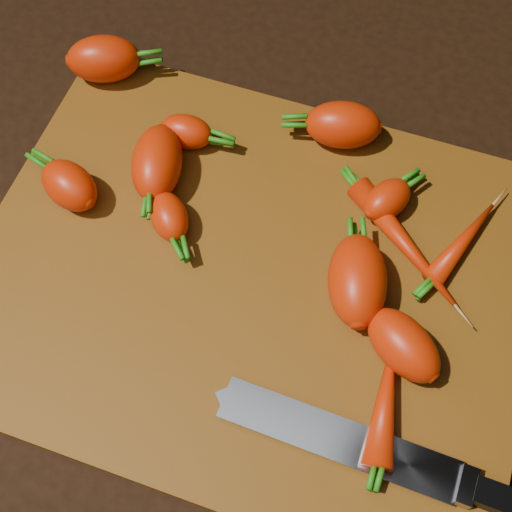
% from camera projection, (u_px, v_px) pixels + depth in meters
% --- Properties ---
extents(ground, '(2.00, 2.00, 0.01)m').
position_uv_depth(ground, '(252.00, 283.00, 0.65)').
color(ground, black).
extents(cutting_board, '(0.50, 0.40, 0.01)m').
position_uv_depth(cutting_board, '(252.00, 277.00, 0.64)').
color(cutting_board, brown).
rests_on(cutting_board, ground).
extents(carrot_0, '(0.09, 0.07, 0.05)m').
position_uv_depth(carrot_0, '(104.00, 59.00, 0.73)').
color(carrot_0, red).
rests_on(carrot_0, cutting_board).
extents(carrot_1, '(0.07, 0.06, 0.04)m').
position_uv_depth(carrot_1, '(69.00, 185.00, 0.66)').
color(carrot_1, red).
rests_on(carrot_1, cutting_board).
extents(carrot_2, '(0.07, 0.09, 0.05)m').
position_uv_depth(carrot_2, '(157.00, 163.00, 0.67)').
color(carrot_2, red).
rests_on(carrot_2, cutting_board).
extents(carrot_3, '(0.07, 0.10, 0.05)m').
position_uv_depth(carrot_3, '(357.00, 280.00, 0.61)').
color(carrot_3, red).
rests_on(carrot_3, cutting_board).
extents(carrot_4, '(0.08, 0.06, 0.05)m').
position_uv_depth(carrot_4, '(343.00, 125.00, 0.69)').
color(carrot_4, red).
rests_on(carrot_4, cutting_board).
extents(carrot_5, '(0.05, 0.04, 0.03)m').
position_uv_depth(carrot_5, '(186.00, 132.00, 0.69)').
color(carrot_5, red).
rests_on(carrot_5, cutting_board).
extents(carrot_6, '(0.09, 0.08, 0.04)m').
position_uv_depth(carrot_6, '(403.00, 345.00, 0.59)').
color(carrot_6, red).
rests_on(carrot_6, cutting_board).
extents(carrot_7, '(0.06, 0.10, 0.02)m').
position_uv_depth(carrot_7, '(463.00, 241.00, 0.64)').
color(carrot_7, red).
rests_on(carrot_7, cutting_board).
extents(carrot_8, '(0.13, 0.11, 0.03)m').
position_uv_depth(carrot_8, '(404.00, 243.00, 0.64)').
color(carrot_8, red).
rests_on(carrot_8, cutting_board).
extents(carrot_9, '(0.04, 0.10, 0.03)m').
position_uv_depth(carrot_9, '(385.00, 404.00, 0.57)').
color(carrot_9, red).
rests_on(carrot_9, cutting_board).
extents(carrot_10, '(0.06, 0.06, 0.03)m').
position_uv_depth(carrot_10, '(169.00, 217.00, 0.65)').
color(carrot_10, red).
rests_on(carrot_10, cutting_board).
extents(carrot_11, '(0.05, 0.06, 0.03)m').
position_uv_depth(carrot_11, '(387.00, 200.00, 0.66)').
color(carrot_11, red).
rests_on(carrot_11, cutting_board).
extents(knife, '(0.32, 0.04, 0.02)m').
position_uv_depth(knife, '(361.00, 447.00, 0.56)').
color(knife, gray).
rests_on(knife, cutting_board).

